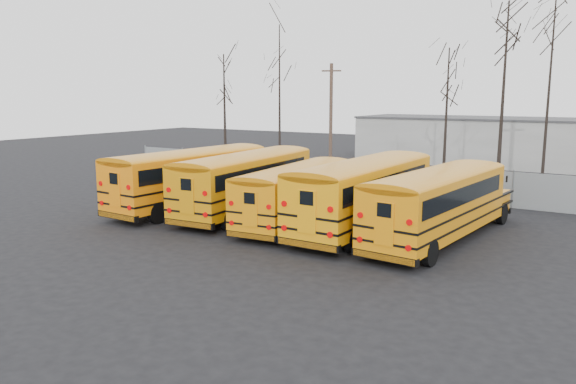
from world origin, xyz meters
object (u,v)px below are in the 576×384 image
Objects in this scene: bus_a at (193,173)px; bus_e at (440,199)px; bus_b at (248,177)px; bus_c at (298,189)px; bus_d at (366,188)px; utility_pole_left at (331,118)px.

bus_a is 1.05× the size of bus_e.
bus_e is (10.17, -0.39, -0.07)m from bus_b.
bus_d is at bearing 4.37° from bus_c.
bus_a is at bearing 173.36° from bus_c.
utility_pole_left is at bearing 123.45° from bus_d.
bus_a is 16.50m from utility_pole_left.
bus_b is 1.38× the size of utility_pole_left.
bus_c is at bearing -15.43° from bus_b.
bus_e is (6.73, 0.29, 0.14)m from bus_c.
bus_d reaches higher than bus_a.
bus_c is at bearing -169.51° from bus_d.
bus_a is 13.46m from bus_e.
bus_b is 0.99× the size of bus_d.
bus_c is 0.92× the size of bus_e.
bus_c is at bearing -86.60° from utility_pole_left.
utility_pole_left reaches higher than bus_a.
utility_pole_left is (-3.50, 15.79, 2.47)m from bus_b.
bus_b is at bearing -96.95° from utility_pole_left.
bus_e is at bearing -6.38° from bus_b.
bus_e is at bearing -2.82° from bus_c.
bus_b is at bearing 12.04° from bus_a.
bus_a reaches higher than bus_e.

